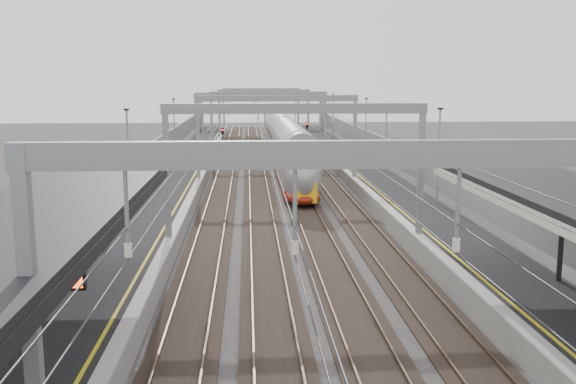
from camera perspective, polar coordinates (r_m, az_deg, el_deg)
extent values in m
cube|color=black|center=(55.21, -9.45, 1.16)|extent=(4.00, 120.00, 1.00)
cube|color=black|center=(55.88, 7.10, 1.32)|extent=(4.00, 120.00, 1.00)
cube|color=black|center=(55.03, -5.81, 0.73)|extent=(2.40, 140.00, 0.08)
cube|color=brown|center=(55.05, -6.56, 0.81)|extent=(0.07, 140.00, 0.14)
cube|color=brown|center=(54.99, -5.06, 0.83)|extent=(0.07, 140.00, 0.14)
cube|color=black|center=(54.99, -2.69, 0.76)|extent=(2.40, 140.00, 0.08)
cube|color=brown|center=(54.97, -3.44, 0.84)|extent=(0.07, 140.00, 0.14)
cube|color=brown|center=(55.00, -1.94, 0.86)|extent=(0.07, 140.00, 0.14)
cube|color=black|center=(55.12, 0.43, 0.79)|extent=(2.40, 140.00, 0.08)
cube|color=brown|center=(55.06, -0.31, 0.88)|extent=(0.07, 140.00, 0.14)
cube|color=brown|center=(55.16, 1.18, 0.89)|extent=(0.07, 140.00, 0.14)
cube|color=black|center=(55.41, 3.53, 0.82)|extent=(2.40, 140.00, 0.08)
cube|color=brown|center=(55.31, 2.79, 0.91)|extent=(0.07, 140.00, 0.14)
cube|color=brown|center=(55.49, 4.27, 0.92)|extent=(0.07, 140.00, 0.14)
cube|color=gray|center=(12.74, -21.88, -10.83)|extent=(0.28, 0.28, 6.60)
cube|color=gray|center=(11.62, 8.04, 3.35)|extent=(13.00, 0.25, 0.50)
cube|color=gray|center=(31.86, -10.72, 1.78)|extent=(0.28, 0.28, 6.60)
cube|color=gray|center=(32.77, 11.72, 1.96)|extent=(0.28, 0.28, 6.60)
cube|color=gray|center=(31.43, 0.67, 7.42)|extent=(13.00, 0.25, 0.50)
cube|color=gray|center=(51.65, -8.02, 4.85)|extent=(0.28, 0.28, 6.60)
cube|color=gray|center=(52.21, 5.95, 4.95)|extent=(0.28, 0.28, 6.60)
cube|color=gray|center=(51.38, -1.01, 8.33)|extent=(13.00, 0.25, 0.50)
cube|color=gray|center=(71.55, -6.81, 6.22)|extent=(0.28, 0.28, 6.60)
cube|color=gray|center=(71.96, 3.32, 6.29)|extent=(0.28, 0.28, 6.60)
cube|color=gray|center=(71.36, -1.75, 8.72)|extent=(13.00, 0.25, 0.50)
cube|color=gray|center=(91.50, -6.13, 6.99)|extent=(0.28, 0.28, 6.60)
cube|color=gray|center=(91.82, 1.81, 7.05)|extent=(0.28, 0.28, 6.60)
cube|color=gray|center=(91.35, -2.16, 8.95)|extent=(13.00, 0.25, 0.50)
cube|color=gray|center=(109.47, -5.72, 7.44)|extent=(0.28, 0.28, 6.60)
cube|color=gray|center=(109.74, 0.92, 7.49)|extent=(0.28, 0.28, 6.60)
cube|color=gray|center=(109.35, -2.41, 9.08)|extent=(13.00, 0.25, 0.50)
cylinder|color=#262628|center=(59.43, -5.72, 6.69)|extent=(0.03, 140.00, 0.03)
cylinder|color=#262628|center=(59.40, -2.81, 6.72)|extent=(0.03, 140.00, 0.03)
cylinder|color=#262628|center=(59.52, 0.10, 6.74)|extent=(0.03, 140.00, 0.03)
cylinder|color=#262628|center=(59.79, 2.99, 6.74)|extent=(0.03, 140.00, 0.03)
cylinder|color=black|center=(25.09, -20.61, -3.85)|extent=(0.20, 0.20, 4.00)
cube|color=black|center=(14.56, -20.63, -7.15)|extent=(1.60, 0.15, 0.55)
cube|color=#EF3304|center=(14.49, -20.72, -7.24)|extent=(1.50, 0.02, 0.42)
cylinder|color=black|center=(26.83, 23.19, -3.15)|extent=(0.20, 0.20, 4.00)
cube|color=gray|center=(109.36, -2.41, 8.47)|extent=(22.00, 2.20, 1.40)
cube|color=gray|center=(109.76, -7.92, 6.77)|extent=(1.00, 2.20, 6.20)
cube|color=gray|center=(110.20, 3.11, 6.86)|extent=(1.00, 2.20, 6.20)
cube|color=gray|center=(55.48, -12.78, 2.23)|extent=(0.30, 120.00, 3.20)
cube|color=gray|center=(56.41, 10.32, 2.44)|extent=(0.30, 120.00, 3.20)
cube|color=maroon|center=(56.34, 0.34, 1.54)|extent=(2.56, 21.84, 0.76)
cube|color=gray|center=(56.12, 0.34, 3.37)|extent=(2.56, 21.84, 2.85)
cube|color=black|center=(48.86, 0.95, -0.09)|extent=(1.90, 2.28, 0.47)
cube|color=maroon|center=(78.36, -0.78, 3.86)|extent=(2.56, 21.84, 0.76)
cube|color=gray|center=(78.20, -0.78, 5.17)|extent=(2.56, 21.84, 2.85)
cube|color=black|center=(70.81, -0.47, 2.98)|extent=(1.90, 2.28, 0.47)
ellipsoid|color=gray|center=(45.17, 1.31, 1.44)|extent=(2.56, 4.94, 3.99)
cube|color=yellow|center=(43.29, 1.54, -0.07)|extent=(1.61, 0.12, 1.42)
cube|color=black|center=(43.49, 1.49, 1.88)|extent=(1.52, 0.55, 0.89)
cylinder|color=black|center=(73.86, -5.82, 4.17)|extent=(0.12, 0.12, 3.00)
cube|color=black|center=(73.72, -5.85, 5.40)|extent=(0.32, 0.22, 0.75)
sphere|color=red|center=(73.58, -5.85, 5.51)|extent=(0.16, 0.16, 0.16)
cylinder|color=black|center=(77.76, 0.50, 4.49)|extent=(0.12, 0.12, 3.00)
cube|color=black|center=(77.63, 0.50, 5.67)|extent=(0.32, 0.22, 0.75)
sphere|color=#0CE526|center=(77.49, 0.51, 5.77)|extent=(0.16, 0.16, 0.16)
cylinder|color=black|center=(83.71, 1.72, 4.87)|extent=(0.12, 0.12, 3.00)
cube|color=black|center=(83.59, 1.72, 5.96)|extent=(0.32, 0.22, 0.75)
sphere|color=red|center=(83.45, 1.73, 6.05)|extent=(0.16, 0.16, 0.16)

